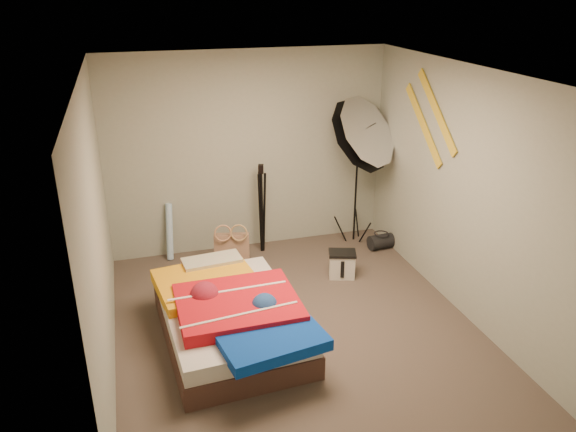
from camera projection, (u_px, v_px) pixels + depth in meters
name	position (u px, v px, depth m)	size (l,w,h in m)	color
floor	(295.00, 326.00, 5.66)	(4.00, 4.00, 0.00)	brown
ceiling	(297.00, 73.00, 4.69)	(4.00, 4.00, 0.00)	silver
wall_back	(248.00, 153.00, 6.95)	(3.50, 3.50, 0.00)	gray
wall_front	(393.00, 330.00, 3.41)	(3.50, 3.50, 0.00)	gray
wall_left	(98.00, 233.00, 4.72)	(4.00, 4.00, 0.00)	gray
wall_right	(462.00, 193.00, 5.63)	(4.00, 4.00, 0.00)	gray
tote_bag	(232.00, 251.00, 6.77)	(0.42, 0.13, 0.42)	#A37C62
wrapping_roll	(170.00, 232.00, 6.93)	(0.08, 0.08, 0.71)	#569FDF
camera_case	(342.00, 265.00, 6.56)	(0.29, 0.21, 0.29)	beige
duffel_bag	(381.00, 242.00, 7.27)	(0.19, 0.19, 0.32)	black
wall_stripe_upper	(437.00, 111.00, 5.89)	(0.02, 1.10, 0.10)	gold
wall_stripe_lower	(423.00, 125.00, 6.19)	(0.02, 1.10, 0.10)	gold
bed	(231.00, 316.00, 5.35)	(1.39, 1.97, 0.52)	#442B24
photo_umbrella	(359.00, 136.00, 6.81)	(1.01, 1.15, 2.05)	black
camera_tripod	(262.00, 203.00, 6.99)	(0.08, 0.08, 1.16)	black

